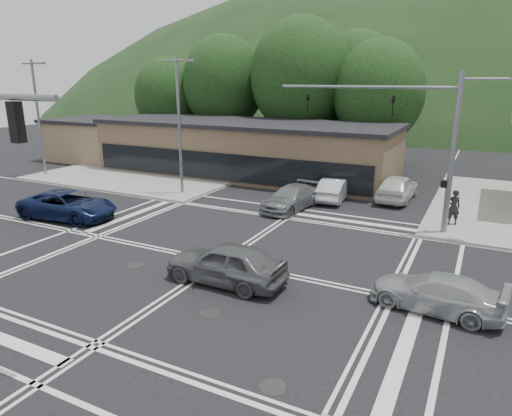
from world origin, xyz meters
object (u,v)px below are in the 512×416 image
at_px(car_grey_center, 226,263).
at_px(car_blue_west, 68,205).
at_px(car_queue_b, 397,188).
at_px(car_silver_east, 436,293).
at_px(car_northbound, 291,198).
at_px(car_queue_a, 334,189).
at_px(pedestrian, 454,207).

bearing_deg(car_grey_center, car_blue_west, -104.51).
bearing_deg(car_queue_b, car_blue_west, 40.46).
distance_m(car_grey_center, car_silver_east, 7.57).
height_order(car_grey_center, car_northbound, car_grey_center).
distance_m(car_queue_b, car_northbound, 7.32).
height_order(car_blue_west, car_northbound, car_blue_west).
bearing_deg(car_grey_center, car_silver_east, 100.78).
bearing_deg(car_queue_b, car_queue_a, 27.97).
bearing_deg(pedestrian, car_northbound, -17.51).
relative_size(car_blue_west, car_northbound, 1.15).
bearing_deg(car_blue_west, car_queue_a, -55.19).
bearing_deg(car_blue_west, car_queue_b, -58.30).
bearing_deg(car_northbound, pedestrian, 12.76).
xyz_separation_m(car_grey_center, car_silver_east, (7.44, 1.37, -0.17)).
relative_size(car_queue_a, car_queue_b, 0.88).
distance_m(car_queue_b, pedestrian, 5.68).
height_order(car_blue_west, car_silver_east, car_blue_west).
bearing_deg(car_queue_a, car_northbound, 58.13).
height_order(car_queue_a, car_queue_b, car_queue_b).
bearing_deg(car_queue_a, car_queue_b, -159.07).
height_order(car_blue_west, car_queue_a, car_blue_west).
bearing_deg(car_blue_west, car_grey_center, -111.54).
height_order(car_grey_center, car_queue_a, car_grey_center).
bearing_deg(car_silver_east, car_queue_a, -142.41).
bearing_deg(car_queue_b, car_silver_east, 107.30).
bearing_deg(car_queue_b, car_northbound, 45.61).
distance_m(car_blue_west, pedestrian, 21.05).
bearing_deg(car_blue_west, car_northbound, -61.24).
bearing_deg(car_silver_east, car_northbound, -128.67).
xyz_separation_m(car_grey_center, car_queue_b, (3.54, 15.71, 0.03)).
xyz_separation_m(car_silver_east, pedestrian, (-0.25, 10.00, 0.45)).
distance_m(car_blue_west, car_queue_b, 20.09).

